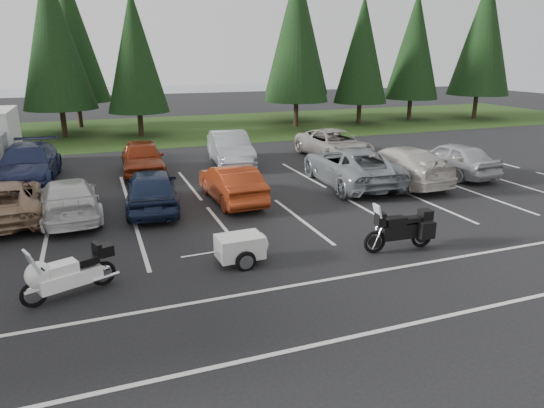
% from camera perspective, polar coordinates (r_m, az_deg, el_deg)
% --- Properties ---
extents(ground, '(120.00, 120.00, 0.00)m').
position_cam_1_polar(ground, '(14.82, -6.41, -4.45)').
color(ground, black).
rests_on(ground, ground).
extents(grass_strip, '(80.00, 16.00, 0.01)m').
position_cam_1_polar(grass_strip, '(37.94, -15.48, 8.30)').
color(grass_strip, '#1E3511').
rests_on(grass_strip, ground).
extents(lake_water, '(70.00, 50.00, 0.02)m').
position_cam_1_polar(lake_water, '(69.01, -14.66, 12.08)').
color(lake_water, slate).
rests_on(lake_water, ground).
extents(stall_markings, '(32.00, 16.00, 0.01)m').
position_cam_1_polar(stall_markings, '(16.65, -8.10, -2.05)').
color(stall_markings, silver).
rests_on(stall_markings, ground).
extents(conifer_4, '(4.80, 4.80, 11.17)m').
position_cam_1_polar(conifer_4, '(36.37, -24.37, 17.44)').
color(conifer_4, '#332316').
rests_on(conifer_4, ground).
extents(conifer_5, '(4.14, 4.14, 9.63)m').
position_cam_1_polar(conifer_5, '(35.16, -15.83, 16.85)').
color(conifer_5, '#332316').
rests_on(conifer_5, ground).
extents(conifer_6, '(4.93, 4.93, 11.48)m').
position_cam_1_polar(conifer_6, '(38.66, 2.97, 19.02)').
color(conifer_6, '#332316').
rests_on(conifer_6, ground).
extents(conifer_7, '(4.27, 4.27, 9.94)m').
position_cam_1_polar(conifer_7, '(40.86, 10.57, 17.40)').
color(conifer_7, '#332316').
rests_on(conifer_7, ground).
extents(conifer_8, '(4.53, 4.53, 10.56)m').
position_cam_1_polar(conifer_8, '(44.56, 16.43, 17.43)').
color(conifer_8, '#332316').
rests_on(conifer_8, ground).
extents(conifer_9, '(5.19, 5.19, 12.10)m').
position_cam_1_polar(conifer_9, '(47.40, 23.65, 17.77)').
color(conifer_9, '#332316').
rests_on(conifer_9, ground).
extents(conifer_back_b, '(4.97, 4.97, 11.58)m').
position_cam_1_polar(conifer_back_b, '(40.94, -22.61, 17.78)').
color(conifer_back_b, '#332316').
rests_on(conifer_back_b, ground).
extents(conifer_back_c, '(5.50, 5.50, 12.81)m').
position_cam_1_polar(conifer_back_c, '(43.80, 2.96, 19.81)').
color(conifer_back_c, '#332316').
rests_on(conifer_back_c, ground).
extents(car_near_2, '(2.78, 5.17, 1.38)m').
position_cam_1_polar(car_near_2, '(18.76, -28.87, 0.33)').
color(car_near_2, '#906F53').
rests_on(car_near_2, ground).
extents(car_near_3, '(2.29, 4.88, 1.38)m').
position_cam_1_polar(car_near_3, '(18.09, -22.82, 0.58)').
color(car_near_3, silver).
rests_on(car_near_3, ground).
extents(car_near_4, '(2.27, 4.71, 1.55)m').
position_cam_1_polar(car_near_4, '(18.09, -13.99, 1.71)').
color(car_near_4, '#18223C').
rests_on(car_near_4, ground).
extents(car_near_5, '(1.66, 4.40, 1.43)m').
position_cam_1_polar(car_near_5, '(18.64, -4.78, 2.44)').
color(car_near_5, '#973113').
rests_on(car_near_5, ground).
extents(car_near_6, '(3.20, 6.14, 1.65)m').
position_cam_1_polar(car_near_6, '(21.35, 9.23, 4.47)').
color(car_near_6, gray).
rests_on(car_near_6, ground).
extents(car_near_7, '(2.68, 5.73, 1.62)m').
position_cam_1_polar(car_near_7, '(22.04, 14.60, 4.48)').
color(car_near_7, beige).
rests_on(car_near_7, ground).
extents(car_near_8, '(2.21, 4.77, 1.58)m').
position_cam_1_polar(car_near_8, '(24.22, 20.46, 5.02)').
color(car_near_8, '#A6A7AB').
rests_on(car_near_8, ground).
extents(car_far_1, '(2.64, 5.88, 1.67)m').
position_cam_1_polar(car_far_1, '(23.85, -26.77, 4.19)').
color(car_far_1, '#1C2448').
rests_on(car_far_1, ground).
extents(car_far_2, '(2.13, 4.79, 1.60)m').
position_cam_1_polar(car_far_2, '(23.61, -14.98, 5.25)').
color(car_far_2, maroon).
rests_on(car_far_2, ground).
extents(car_far_3, '(2.25, 5.19, 1.66)m').
position_cam_1_polar(car_far_3, '(25.14, -4.93, 6.53)').
color(car_far_3, gray).
rests_on(car_far_3, ground).
extents(car_far_4, '(2.80, 5.61, 1.53)m').
position_cam_1_polar(car_far_4, '(26.85, 7.34, 6.99)').
color(car_far_4, '#A8A09A').
rests_on(car_far_4, ground).
extents(touring_motorcycle, '(2.57, 1.62, 1.36)m').
position_cam_1_polar(touring_motorcycle, '(12.27, -22.83, -7.05)').
color(touring_motorcycle, white).
rests_on(touring_motorcycle, ground).
extents(cargo_trailer, '(1.82, 1.08, 0.82)m').
position_cam_1_polar(cargo_trailer, '(13.13, -3.81, -5.36)').
color(cargo_trailer, silver).
rests_on(cargo_trailer, ground).
extents(adventure_motorcycle, '(2.49, 0.98, 1.49)m').
position_cam_1_polar(adventure_motorcycle, '(14.34, 14.78, -2.52)').
color(adventure_motorcycle, black).
rests_on(adventure_motorcycle, ground).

